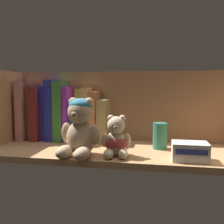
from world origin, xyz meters
TOP-DOWN VIEW (x-y plane):
  - shelf_board at (0.00, 0.00)cm, footprint 82.94×29.24cm
  - shelf_back_panel at (0.00, 15.22)cm, footprint 85.34×1.20cm
  - shelf_side_panel_left at (-42.27, 0.00)cm, footprint 1.60×31.64cm
  - book_0 at (-38.53, 11.68)cm, footprint 2.88×13.88cm
  - book_1 at (-35.84, 11.68)cm, footprint 2.47×9.38cm
  - book_2 at (-32.86, 11.68)cm, footprint 3.46×13.23cm
  - book_3 at (-29.77, 11.68)cm, footprint 2.69×9.17cm
  - book_4 at (-26.84, 11.68)cm, footprint 3.14×11.69cm
  - book_5 at (-23.36, 11.68)cm, footprint 3.57×12.11cm
  - book_6 at (-20.47, 11.68)cm, footprint 1.98×10.29cm
  - book_7 at (-17.87, 11.68)cm, footprint 2.81×10.40cm
  - book_8 at (-15.05, 11.68)cm, footprint 2.40×10.35cm
  - book_9 at (-12.45, 11.68)cm, footprint 3.09×10.44cm
  - book_10 at (-9.68, 11.68)cm, footprint 2.80×13.86cm
  - book_11 at (-6.32, 11.68)cm, footprint 3.57×11.24cm
  - teddy_bear_larger at (-9.24, -9.45)cm, footprint 13.29×13.81cm
  - teddy_bear_smaller at (1.68, -7.63)cm, footprint 9.34×9.93cm
  - pillar_candle at (15.09, 3.75)cm, footprint 4.84×4.84cm
  - small_product_box at (23.44, -8.79)cm, footprint 10.09×7.01cm

SIDE VIEW (x-z plane):
  - shelf_board at x=0.00cm, z-range 0.00..2.00cm
  - small_product_box at x=23.44cm, z-range 2.00..7.25cm
  - pillar_candle at x=15.09cm, z-range 2.00..10.90cm
  - teddy_bear_smaller at x=1.68cm, z-range 0.65..13.27cm
  - book_7 at x=-17.87cm, z-range 2.00..17.61cm
  - book_11 at x=-6.32cm, z-range 2.00..18.29cm
  - teddy_bear_larger at x=-9.24cm, z-range 1.54..19.45cm
  - book_10 at x=-9.68cm, z-range 1.99..21.38cm
  - book_8 at x=-15.05cm, z-range 2.00..22.24cm
  - book_9 at x=-12.45cm, z-range 1.97..22.90cm
  - book_2 at x=-32.86cm, z-range 2.00..22.92cm
  - book_6 at x=-20.47cm, z-range 2.00..23.25cm
  - book_3 at x=-29.77cm, z-range 1.98..23.48cm
  - book_1 at x=-35.84cm, z-range 1.98..24.57cm
  - book_0 at x=-38.53cm, z-range 2.00..24.77cm
  - book_5 at x=-23.36cm, z-range 1.99..25.38cm
  - book_4 at x=-26.84cm, z-range 2.00..25.84cm
  - shelf_back_panel at x=0.00cm, z-range 0.00..29.15cm
  - shelf_side_panel_left at x=-42.27cm, z-range 0.00..29.15cm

